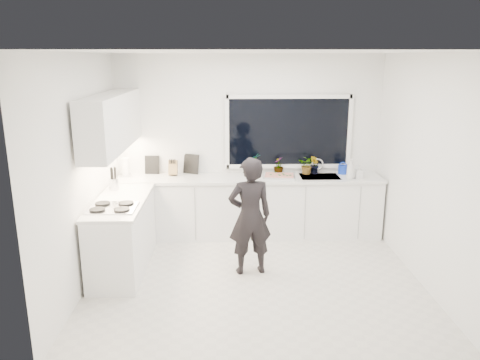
{
  "coord_description": "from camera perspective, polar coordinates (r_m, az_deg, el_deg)",
  "views": [
    {
      "loc": [
        -0.33,
        -5.28,
        2.65
      ],
      "look_at": [
        -0.17,
        0.4,
        1.15
      ],
      "focal_mm": 35.0,
      "sensor_mm": 36.0,
      "label": 1
    }
  ],
  "objects": [
    {
      "name": "knife_block",
      "position": [
        7.1,
        -8.17,
        1.45
      ],
      "size": [
        0.13,
        0.1,
        0.22
      ],
      "primitive_type": "cube",
      "rotation": [
        0.0,
        0.0,
        -0.02
      ],
      "color": "olive",
      "rests_on": "countertop_back"
    },
    {
      "name": "soap_bottles",
      "position": [
        7.01,
        13.62,
        1.21
      ],
      "size": [
        0.25,
        0.14,
        0.3
      ],
      "color": "#D8BF66",
      "rests_on": "countertop_back"
    },
    {
      "name": "stovetop",
      "position": [
        5.72,
        -15.33,
        -3.21
      ],
      "size": [
        0.56,
        0.48,
        0.03
      ],
      "primitive_type": "cube",
      "color": "black",
      "rests_on": "countertop_left"
    },
    {
      "name": "person",
      "position": [
        5.78,
        1.21,
        -4.45
      ],
      "size": [
        0.6,
        0.44,
        1.49
      ],
      "primitive_type": "imported",
      "rotation": [
        0.0,
        0.0,
        3.31
      ],
      "color": "black",
      "rests_on": "floor"
    },
    {
      "name": "countertop_left",
      "position": [
        6.05,
        -14.36,
        -2.51
      ],
      "size": [
        0.62,
        1.6,
        0.04
      ],
      "primitive_type": "cube",
      "color": "silver",
      "rests_on": "base_cabinets_left"
    },
    {
      "name": "upper_cabinets",
      "position": [
        6.21,
        -15.32,
        6.87
      ],
      "size": [
        0.34,
        2.1,
        0.7
      ],
      "primitive_type": "cube",
      "color": "white",
      "rests_on": "wall_left"
    },
    {
      "name": "picture_frame_large",
      "position": [
        7.24,
        -10.66,
        1.84
      ],
      "size": [
        0.22,
        0.03,
        0.28
      ],
      "primitive_type": "cube",
      "rotation": [
        0.0,
        0.0,
        -0.05
      ],
      "color": "black",
      "rests_on": "countertop_back"
    },
    {
      "name": "utensil_crock",
      "position": [
        6.48,
        -15.12,
        -0.49
      ],
      "size": [
        0.17,
        0.17,
        0.16
      ],
      "primitive_type": "cylinder",
      "rotation": [
        0.0,
        0.0,
        -0.34
      ],
      "color": "#AFAFB4",
      "rests_on": "countertop_left"
    },
    {
      "name": "faucet",
      "position": [
        7.25,
        9.41,
        1.67
      ],
      "size": [
        0.03,
        0.03,
        0.22
      ],
      "primitive_type": "cylinder",
      "color": "silver",
      "rests_on": "countertop_back"
    },
    {
      "name": "wall_left",
      "position": [
        5.69,
        -18.74,
        0.79
      ],
      "size": [
        0.02,
        3.5,
        2.7
      ],
      "primitive_type": "cube",
      "color": "white",
      "rests_on": "ground"
    },
    {
      "name": "base_cabinets_left",
      "position": [
        6.19,
        -14.09,
        -6.58
      ],
      "size": [
        0.58,
        1.6,
        0.88
      ],
      "primitive_type": "cube",
      "color": "white",
      "rests_on": "floor"
    },
    {
      "name": "ceiling",
      "position": [
        5.29,
        2.03,
        15.44
      ],
      "size": [
        4.0,
        3.5,
        0.02
      ],
      "primitive_type": "cube",
      "color": "white",
      "rests_on": "wall_back"
    },
    {
      "name": "floor",
      "position": [
        5.92,
        1.79,
        -11.92
      ],
      "size": [
        4.0,
        3.5,
        0.02
      ],
      "primitive_type": "cube",
      "color": "beige",
      "rests_on": "ground"
    },
    {
      "name": "window",
      "position": [
        7.15,
        5.92,
        5.86
      ],
      "size": [
        1.8,
        0.02,
        1.0
      ],
      "primitive_type": "cube",
      "color": "black",
      "rests_on": "wall_back"
    },
    {
      "name": "watering_can",
      "position": [
        7.3,
        12.4,
        1.25
      ],
      "size": [
        0.17,
        0.17,
        0.13
      ],
      "primitive_type": "cylinder",
      "rotation": [
        0.0,
        0.0,
        0.22
      ],
      "color": "#1435BF",
      "rests_on": "countertop_back"
    },
    {
      "name": "wall_back",
      "position": [
        7.17,
        1.06,
        4.33
      ],
      "size": [
        4.0,
        0.02,
        2.7
      ],
      "primitive_type": "cube",
      "color": "white",
      "rests_on": "ground"
    },
    {
      "name": "picture_frame_small",
      "position": [
        7.17,
        -5.97,
        1.97
      ],
      "size": [
        0.24,
        0.12,
        0.3
      ],
      "primitive_type": "cube",
      "rotation": [
        0.0,
        0.0,
        -0.42
      ],
      "color": "black",
      "rests_on": "countertop_back"
    },
    {
      "name": "base_cabinets_back",
      "position": [
        7.09,
        1.14,
        -3.38
      ],
      "size": [
        3.92,
        0.58,
        0.88
      ],
      "primitive_type": "cube",
      "color": "white",
      "rests_on": "floor"
    },
    {
      "name": "paper_towel_roll",
      "position": [
        7.18,
        -13.8,
        1.47
      ],
      "size": [
        0.14,
        0.14,
        0.26
      ],
      "primitive_type": "cylinder",
      "rotation": [
        0.0,
        0.0,
        -0.28
      ],
      "color": "silver",
      "rests_on": "countertop_back"
    },
    {
      "name": "herb_plants",
      "position": [
        7.14,
        6.47,
        1.85
      ],
      "size": [
        1.08,
        0.32,
        0.33
      ],
      "color": "#26662D",
      "rests_on": "countertop_back"
    },
    {
      "name": "pizza_tray",
      "position": [
        6.96,
        4.81,
        0.46
      ],
      "size": [
        0.5,
        0.4,
        0.03
      ],
      "primitive_type": "cube",
      "rotation": [
        0.0,
        0.0,
        -0.14
      ],
      "color": "silver",
      "rests_on": "countertop_back"
    },
    {
      "name": "countertop_back",
      "position": [
        6.95,
        1.16,
        0.2
      ],
      "size": [
        3.94,
        0.62,
        0.04
      ],
      "primitive_type": "cube",
      "color": "silver",
      "rests_on": "base_cabinets_back"
    },
    {
      "name": "sink",
      "position": [
        7.09,
        9.66,
        0.04
      ],
      "size": [
        0.58,
        0.42,
        0.14
      ],
      "primitive_type": "cube",
      "color": "silver",
      "rests_on": "countertop_back"
    },
    {
      "name": "wall_right",
      "position": [
        5.92,
        21.73,
        1.03
      ],
      "size": [
        0.02,
        3.5,
        2.7
      ],
      "primitive_type": "cube",
      "color": "white",
      "rests_on": "ground"
    },
    {
      "name": "pizza",
      "position": [
        6.95,
        4.81,
        0.6
      ],
      "size": [
        0.46,
        0.35,
        0.01
      ],
      "primitive_type": "cube",
      "rotation": [
        0.0,
        0.0,
        -0.14
      ],
      "color": "#AD2D17",
      "rests_on": "pizza_tray"
    }
  ]
}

